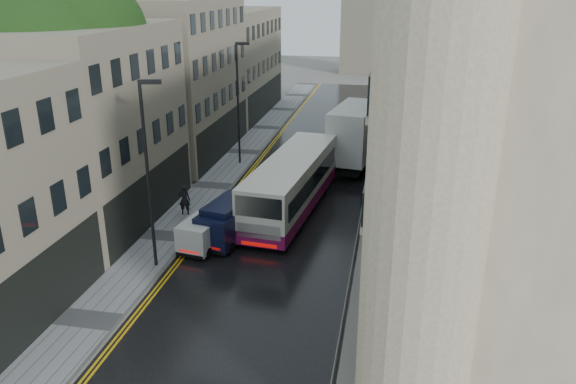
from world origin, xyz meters
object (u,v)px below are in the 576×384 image
(tree_far, at_px, (152,80))
(cream_bus, at_px, (253,202))
(navy_van, at_px, (201,227))
(lamp_post_far, at_px, (238,105))
(white_van, at_px, (181,238))
(white_lorry, at_px, (334,141))
(tree_near, at_px, (47,106))
(pedestrian, at_px, (184,200))
(lamp_post_near, at_px, (148,178))

(tree_far, xyz_separation_m, cream_bus, (10.81, -11.88, -4.53))
(navy_van, distance_m, lamp_post_far, 15.02)
(tree_far, height_order, white_van, tree_far)
(cream_bus, distance_m, white_lorry, 11.74)
(tree_far, relative_size, white_van, 3.26)
(white_van, height_order, navy_van, navy_van)
(tree_near, bearing_deg, pedestrian, 19.32)
(white_lorry, relative_size, white_van, 2.36)
(tree_near, height_order, lamp_post_far, tree_near)
(tree_far, height_order, white_lorry, tree_far)
(pedestrian, distance_m, lamp_post_near, 7.39)
(lamp_post_far, bearing_deg, tree_near, -125.28)
(tree_near, distance_m, cream_bus, 12.34)
(tree_near, xyz_separation_m, cream_bus, (11.11, 1.12, -5.25))
(tree_far, distance_m, lamp_post_near, 18.59)
(tree_near, relative_size, tree_far, 1.11)
(cream_bus, xyz_separation_m, lamp_post_near, (-3.66, -5.21, 2.96))
(white_lorry, bearing_deg, cream_bus, -97.27)
(tree_near, relative_size, white_lorry, 1.54)
(cream_bus, relative_size, pedestrian, 6.53)
(tree_near, distance_m, lamp_post_near, 8.80)
(tree_near, xyz_separation_m, white_van, (8.20, -2.48, -6.06))
(tree_near, relative_size, lamp_post_near, 1.53)
(white_lorry, height_order, pedestrian, white_lorry)
(lamp_post_far, bearing_deg, tree_far, 172.25)
(navy_van, height_order, pedestrian, navy_van)
(tree_far, distance_m, cream_bus, 16.69)
(pedestrian, bearing_deg, white_van, 100.62)
(white_van, relative_size, lamp_post_far, 0.42)
(tree_far, distance_m, white_van, 18.18)
(white_van, bearing_deg, cream_bus, 60.66)
(cream_bus, distance_m, lamp_post_near, 7.02)
(white_lorry, relative_size, lamp_post_far, 1.00)
(navy_van, bearing_deg, tree_near, -178.80)
(cream_bus, height_order, pedestrian, cream_bus)
(white_lorry, distance_m, pedestrian, 12.80)
(navy_van, distance_m, lamp_post_near, 4.49)
(tree_far, distance_m, navy_van, 17.77)
(tree_near, distance_m, pedestrian, 9.12)
(navy_van, bearing_deg, lamp_post_near, -110.86)
(cream_bus, bearing_deg, navy_van, -121.34)
(tree_far, xyz_separation_m, lamp_post_near, (7.15, -17.09, -1.57))
(tree_far, height_order, lamp_post_near, tree_far)
(white_lorry, bearing_deg, tree_near, -130.37)
(tree_near, xyz_separation_m, white_lorry, (14.37, 12.38, -4.56))
(cream_bus, bearing_deg, lamp_post_far, 114.79)
(white_lorry, height_order, white_van, white_lorry)
(tree_far, bearing_deg, lamp_post_far, -1.38)
(cream_bus, distance_m, white_van, 4.69)
(navy_van, distance_m, pedestrian, 4.65)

